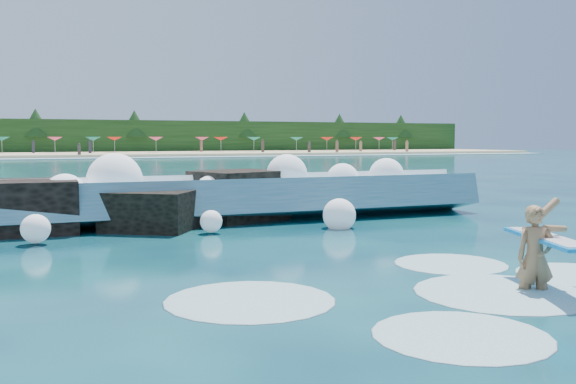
% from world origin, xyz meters
% --- Properties ---
extents(ground, '(200.00, 200.00, 0.00)m').
position_xyz_m(ground, '(0.00, 0.00, 0.00)').
color(ground, '#07263D').
rests_on(ground, ground).
extents(beach, '(140.00, 20.00, 0.40)m').
position_xyz_m(beach, '(0.00, 78.00, 0.20)').
color(beach, tan).
rests_on(beach, ground).
extents(wet_band, '(140.00, 5.00, 0.08)m').
position_xyz_m(wet_band, '(0.00, 67.00, 0.04)').
color(wet_band, silver).
rests_on(wet_band, ground).
extents(treeline, '(140.00, 4.00, 5.00)m').
position_xyz_m(treeline, '(0.00, 88.00, 2.50)').
color(treeline, black).
rests_on(treeline, ground).
extents(breaking_wave, '(18.13, 2.82, 1.56)m').
position_xyz_m(breaking_wave, '(0.33, 7.41, 0.55)').
color(breaking_wave, teal).
rests_on(breaking_wave, ground).
extents(rock_cluster, '(8.49, 3.70, 1.60)m').
position_xyz_m(rock_cluster, '(-0.79, 6.96, 0.51)').
color(rock_cluster, black).
rests_on(rock_cluster, ground).
extents(surfer_with_board, '(1.19, 2.78, 1.55)m').
position_xyz_m(surfer_with_board, '(3.56, -2.47, 0.57)').
color(surfer_with_board, '#9B6E48').
rests_on(surfer_with_board, ground).
extents(wave_spray, '(14.52, 4.08, 1.99)m').
position_xyz_m(wave_spray, '(-0.75, 7.19, 1.02)').
color(wave_spray, white).
rests_on(wave_spray, ground).
extents(surf_foam, '(8.90, 5.54, 0.13)m').
position_xyz_m(surf_foam, '(2.63, -2.01, 0.00)').
color(surf_foam, silver).
rests_on(surf_foam, ground).
extents(beach_umbrellas, '(112.62, 6.17, 0.50)m').
position_xyz_m(beach_umbrellas, '(0.07, 80.07, 2.25)').
color(beach_umbrellas, '#E54375').
rests_on(beach_umbrellas, ground).
extents(beachgoers, '(97.58, 13.88, 1.93)m').
position_xyz_m(beachgoers, '(6.48, 76.26, 1.10)').
color(beachgoers, '#3F332D').
rests_on(beachgoers, ground).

